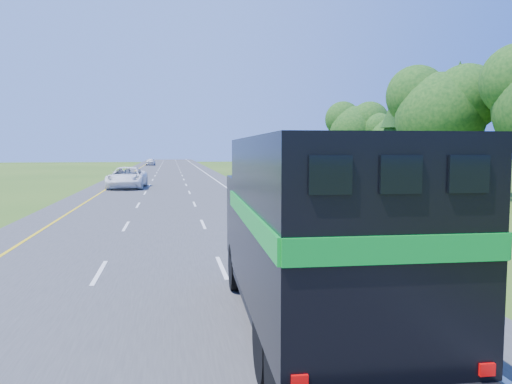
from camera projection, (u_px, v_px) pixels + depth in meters
road at (168, 190)px, 44.62m from camera, size 15.00×260.00×0.04m
lane_markings at (168, 190)px, 44.62m from camera, size 11.15×260.00×0.01m
horse_truck at (314, 233)px, 9.53m from camera, size 3.03×8.84×3.87m
white_suv at (127, 178)px, 46.63m from camera, size 3.56×7.20×1.97m
far_car at (151, 162)px, 110.44m from camera, size 2.17×4.73×1.57m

